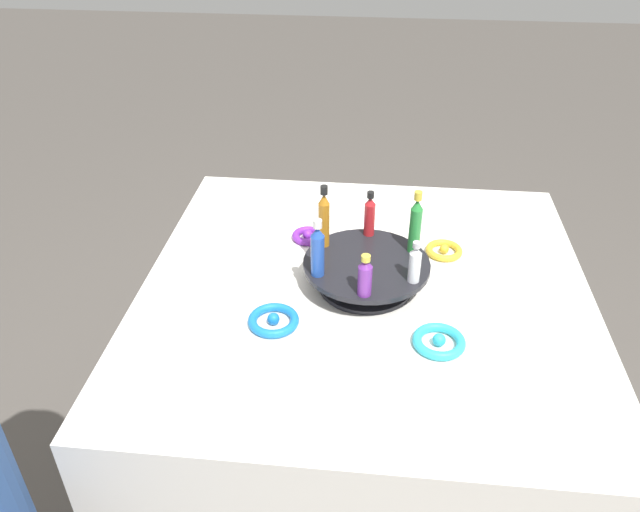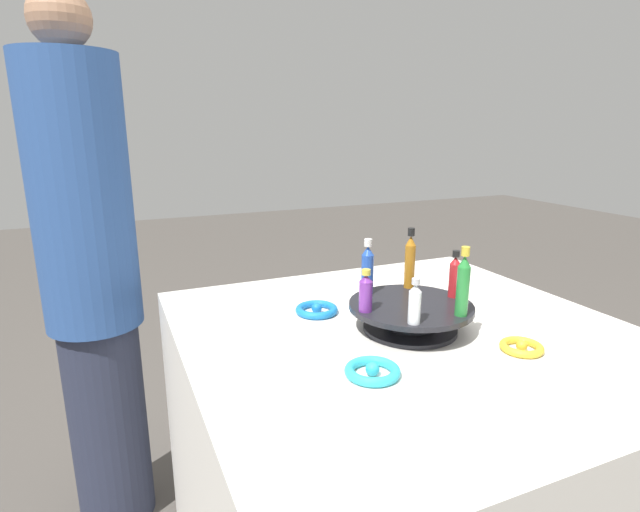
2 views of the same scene
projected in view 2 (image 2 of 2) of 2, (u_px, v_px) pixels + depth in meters
party_table at (403, 469)px, 1.25m from camera, size 1.02×1.02×0.75m
display_stand at (410, 314)px, 1.15m from camera, size 0.28×0.28×0.07m
bottle_clear at (415, 303)px, 1.02m from camera, size 0.03×0.03×0.10m
bottle_green at (463, 284)px, 1.05m from camera, size 0.03×0.03×0.15m
bottle_red at (455, 276)px, 1.17m from camera, size 0.03×0.03×0.11m
bottle_amber at (410, 260)px, 1.24m from camera, size 0.03×0.03×0.15m
bottle_blue at (368, 269)px, 1.20m from camera, size 0.03×0.03×0.14m
bottle_purple at (365, 292)px, 1.09m from camera, size 0.03×0.03×0.10m
ribbon_bow_blue at (317, 310)px, 1.26m from camera, size 0.11×0.11×0.03m
ribbon_bow_teal at (372, 371)px, 0.95m from camera, size 0.11×0.11×0.03m
ribbon_bow_gold at (522, 347)px, 1.05m from camera, size 0.09×0.09×0.02m
ribbon_bow_purple at (436, 295)px, 1.37m from camera, size 0.08×0.08×0.03m
person_figure at (91, 280)px, 1.43m from camera, size 0.26×0.26×1.55m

